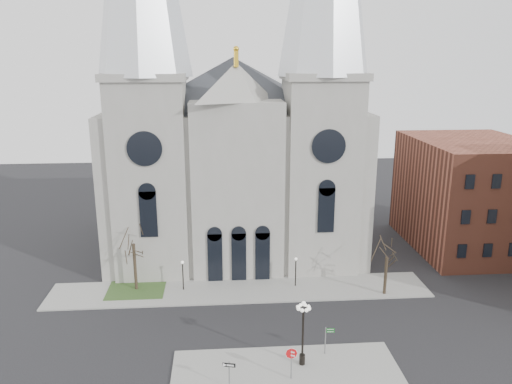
{
  "coord_description": "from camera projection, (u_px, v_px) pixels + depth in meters",
  "views": [
    {
      "loc": [
        -1.99,
        -37.33,
        24.04
      ],
      "look_at": [
        1.47,
        8.0,
        11.67
      ],
      "focal_mm": 35.0,
      "sensor_mm": 36.0,
      "label": 1
    }
  ],
  "objects": [
    {
      "name": "bg_building_brick",
      "position": [
        469.0,
        194.0,
        63.9
      ],
      "size": [
        14.0,
        18.0,
        14.0
      ],
      "primitive_type": "cube",
      "color": "brown",
      "rests_on": "ground"
    },
    {
      "name": "grass_patch",
      "position": [
        137.0,
        289.0,
        53.08
      ],
      "size": [
        6.0,
        5.0,
        0.18
      ],
      "primitive_type": "cube",
      "color": "#2F4A1F",
      "rests_on": "ground"
    },
    {
      "name": "sidewalk_near",
      "position": [
        289.0,
        384.0,
        37.76
      ],
      "size": [
        18.0,
        10.0,
        0.14
      ],
      "primitive_type": "cube",
      "color": "gray",
      "rests_on": "ground"
    },
    {
      "name": "stop_sign",
      "position": [
        291.0,
        357.0,
        37.83
      ],
      "size": [
        0.89,
        0.42,
        2.67
      ],
      "rotation": [
        0.0,
        0.0,
        -0.42
      ],
      "color": "slate",
      "rests_on": "sidewalk_near"
    },
    {
      "name": "ped_lamp_left",
      "position": [
        183.0,
        270.0,
        52.38
      ],
      "size": [
        0.32,
        0.32,
        3.26
      ],
      "color": "black",
      "rests_on": "sidewalk_far"
    },
    {
      "name": "cathedral",
      "position": [
        234.0,
        105.0,
        59.51
      ],
      "size": [
        33.0,
        26.66,
        54.0
      ],
      "color": "gray",
      "rests_on": "ground"
    },
    {
      "name": "tree_left",
      "position": [
        133.0,
        241.0,
        51.64
      ],
      "size": [
        3.2,
        3.2,
        7.5
      ],
      "color": "black",
      "rests_on": "ground"
    },
    {
      "name": "ground",
      "position": [
        246.0,
        349.0,
        42.37
      ],
      "size": [
        160.0,
        160.0,
        0.0
      ],
      "primitive_type": "plane",
      "color": "black",
      "rests_on": "ground"
    },
    {
      "name": "one_way_sign",
      "position": [
        229.0,
        370.0,
        36.84
      ],
      "size": [
        0.96,
        0.27,
        2.23
      ],
      "rotation": [
        0.0,
        0.0,
        -0.23
      ],
      "color": "slate",
      "rests_on": "sidewalk_near"
    },
    {
      "name": "street_name_sign",
      "position": [
        326.0,
        338.0,
        41.17
      ],
      "size": [
        0.78,
        0.11,
        2.44
      ],
      "rotation": [
        0.0,
        0.0,
        -0.06
      ],
      "color": "slate",
      "rests_on": "sidewalk_near"
    },
    {
      "name": "globe_lamp",
      "position": [
        303.0,
        325.0,
        39.2
      ],
      "size": [
        1.57,
        1.57,
        5.55
      ],
      "rotation": [
        0.0,
        0.0,
        -0.41
      ],
      "color": "black",
      "rests_on": "sidewalk_near"
    },
    {
      "name": "sidewalk_far",
      "position": [
        240.0,
        290.0,
        52.93
      ],
      "size": [
        40.0,
        6.0,
        0.14
      ],
      "primitive_type": "cube",
      "color": "gray",
      "rests_on": "ground"
    },
    {
      "name": "ped_lamp_right",
      "position": [
        296.0,
        267.0,
        53.26
      ],
      "size": [
        0.32,
        0.32,
        3.26
      ],
      "color": "black",
      "rests_on": "sidewalk_far"
    },
    {
      "name": "tree_right",
      "position": [
        387.0,
        255.0,
        50.96
      ],
      "size": [
        3.2,
        3.2,
        6.0
      ],
      "color": "black",
      "rests_on": "ground"
    }
  ]
}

